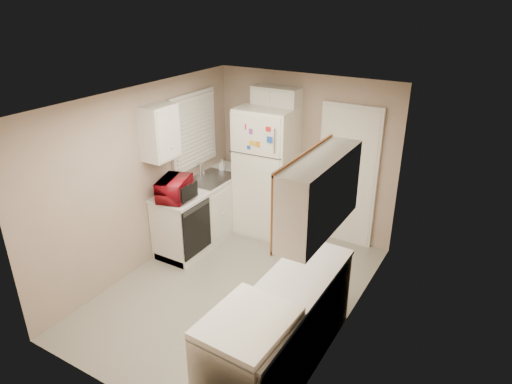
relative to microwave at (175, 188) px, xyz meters
The scene contains 19 objects.
floor 1.54m from the microwave, 12.71° to the right, with size 3.80×3.80×0.00m, color #AAA697.
ceiling 1.76m from the microwave, 12.71° to the right, with size 3.80×3.80×0.00m, color white.
wall_left 0.42m from the microwave, 140.40° to the right, with size 3.80×3.80×0.00m, color tan.
wall_right 2.52m from the microwave, ahead, with size 3.80×3.80×0.00m, color tan.
wall_back 1.99m from the microwave, 56.34° to the left, with size 2.80×2.80×0.00m, color tan.
wall_front 2.42m from the microwave, 62.88° to the right, with size 2.80×2.80×0.00m, color tan.
left_counter 0.89m from the microwave, 90.00° to the left, with size 0.60×1.80×0.90m, color silver.
dishwasher 0.63m from the microwave, 10.13° to the left, with size 0.03×0.58×0.72m, color black.
sink 0.82m from the microwave, 90.00° to the left, with size 0.54×0.74×0.16m, color gray.
microwave is the anchor object (origin of this frame).
soap_bottle 1.18m from the microwave, 92.42° to the left, with size 0.08×0.08×0.18m, color silver.
window_blinds 1.01m from the microwave, 107.96° to the left, with size 0.10×0.98×1.08m, color silver.
upper_cabinet_left 0.77m from the microwave, 169.36° to the right, with size 0.30×0.45×0.70m, color silver.
refrigerator 1.51m from the microwave, 63.70° to the left, with size 0.80×0.78×1.95m, color white.
cabinet_over_fridge 1.91m from the microwave, 65.01° to the left, with size 0.70×0.30×0.40m, color silver.
interior_door 2.42m from the microwave, 41.84° to the left, with size 0.86×0.06×2.08m, color white.
right_counter 2.51m from the microwave, 25.47° to the right, with size 0.60×2.00×0.90m, color silver.
stove 2.77m from the microwave, 37.67° to the right, with size 0.66×0.81×0.99m, color white.
upper_cabinet_right 2.58m from the microwave, 17.66° to the right, with size 0.30×1.20×0.70m, color silver.
Camera 1 is at (2.63, -3.95, 3.46)m, focal length 32.00 mm.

